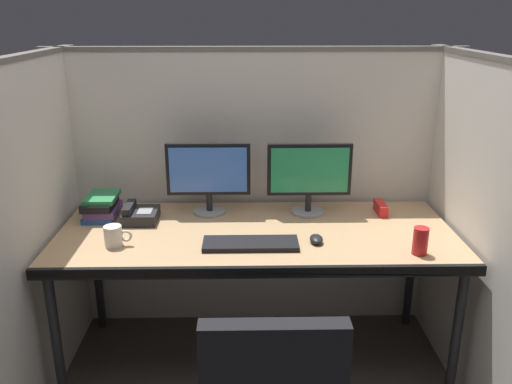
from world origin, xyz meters
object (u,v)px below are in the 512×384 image
Objects in this scene: computer_mouse at (316,239)px; red_stapler at (381,208)px; coffee_mug at (114,236)px; soda_can at (420,241)px; monitor_left at (208,174)px; keyboard_main at (251,244)px; desk_phone at (139,215)px; book_stack at (102,207)px; desk at (256,241)px; monitor_right at (309,174)px.

red_stapler is (0.38, 0.37, 0.01)m from computer_mouse.
coffee_mug is at bearing -163.43° from red_stapler.
monitor_left is at bearing 151.39° from soda_can.
keyboard_main is 2.26× the size of desk_phone.
book_stack is at bearing -178.55° from red_stapler.
soda_can is 1.35m from desk_phone.
red_stapler is (0.66, 0.24, 0.08)m from desk.
monitor_right is (0.52, -0.02, 0.00)m from monitor_left.
keyboard_main reaches higher than desk.
book_stack reaches higher than coffee_mug.
soda_can is 1.56m from book_stack.
red_stapler reaches higher than keyboard_main.
soda_can reaches higher than keyboard_main.
soda_can reaches higher than desk.
keyboard_main is 0.84m from book_stack.
book_stack is (-0.55, -0.06, -0.16)m from monitor_left.
keyboard_main is (-0.30, -0.40, -0.20)m from monitor_right.
monitor_left reaches higher than coffee_mug.
monitor_right is 3.41× the size of coffee_mug.
monitor_left and monitor_right have the same top height.
soda_can is at bearing -4.70° from coffee_mug.
computer_mouse is at bearing -136.15° from red_stapler.
red_stapler is (0.69, 0.40, 0.02)m from keyboard_main.
red_stapler is 1.24m from desk_phone.
desk_phone reaches higher than desk.
desk is 0.82m from book_stack.
soda_can reaches higher than book_stack.
coffee_mug is at bearing -178.94° from computer_mouse.
desk_phone is (0.06, 0.30, -0.01)m from coffee_mug.
monitor_left reaches higher than desk.
computer_mouse is (-0.00, -0.37, -0.20)m from monitor_right.
soda_can reaches higher than coffee_mug.
red_stapler is at bearing 19.88° from desk.
keyboard_main is 0.79m from red_stapler.
red_stapler is at bearing 4.04° from desk_phone.
red_stapler is (1.44, 0.04, -0.03)m from book_stack.
book_stack is 1.44m from red_stapler.
keyboard_main is 3.41× the size of coffee_mug.
book_stack reaches higher than desk_phone.
desk_phone is at bearing 79.20° from coffee_mug.
desk is 0.67m from coffee_mug.
computer_mouse reaches higher than keyboard_main.
book_stack is (-0.14, 0.35, 0.01)m from coffee_mug.
desk_phone is (-0.86, 0.28, 0.02)m from computer_mouse.
red_stapler is at bearing -1.19° from monitor_left.
monitor_left is 0.40m from desk_phone.
coffee_mug is at bearing -166.94° from desk.
red_stapler is 0.79× the size of desk_phone.
computer_mouse is at bearing 5.90° from keyboard_main.
desk_phone is at bearing 165.65° from desk.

